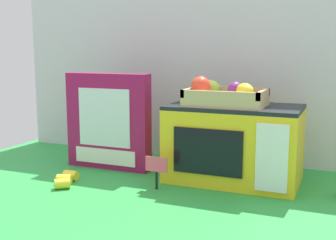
{
  "coord_description": "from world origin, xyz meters",
  "views": [
    {
      "loc": [
        0.49,
        -1.31,
        0.42
      ],
      "look_at": [
        -0.06,
        0.0,
        0.19
      ],
      "focal_mm": 46.05,
      "sensor_mm": 36.0,
      "label": 1
    }
  ],
  "objects": [
    {
      "name": "cookie_set_box",
      "position": [
        -0.28,
        -0.01,
        0.17
      ],
      "size": [
        0.31,
        0.06,
        0.34
      ],
      "color": "#99144C",
      "rests_on": "ground"
    },
    {
      "name": "display_back_panel",
      "position": [
        0.0,
        0.26,
        0.36
      ],
      "size": [
        1.61,
        0.03,
        0.73
      ],
      "primitive_type": "cube",
      "color": "silver",
      "rests_on": "ground"
    },
    {
      "name": "loose_toy_banana",
      "position": [
        -0.31,
        -0.23,
        0.02
      ],
      "size": [
        0.08,
        0.13,
        0.03
      ],
      "color": "yellow",
      "rests_on": "ground"
    },
    {
      "name": "food_groups_crate",
      "position": [
        0.13,
        -0.01,
        0.28
      ],
      "size": [
        0.24,
        0.17,
        0.09
      ],
      "color": "tan",
      "rests_on": "toy_microwave"
    },
    {
      "name": "price_sign",
      "position": [
        -0.03,
        -0.16,
        0.07
      ],
      "size": [
        0.07,
        0.01,
        0.1
      ],
      "color": "black",
      "rests_on": "ground"
    },
    {
      "name": "toy_microwave",
      "position": [
        0.16,
        0.01,
        0.12
      ],
      "size": [
        0.41,
        0.25,
        0.24
      ],
      "color": "yellow",
      "rests_on": "ground"
    },
    {
      "name": "ground_plane",
      "position": [
        0.0,
        0.0,
        0.0
      ],
      "size": [
        1.7,
        1.7,
        0.0
      ],
      "primitive_type": "plane",
      "color": "green",
      "rests_on": "ground"
    }
  ]
}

